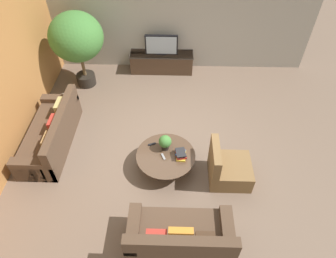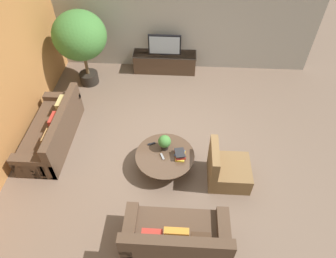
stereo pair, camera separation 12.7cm
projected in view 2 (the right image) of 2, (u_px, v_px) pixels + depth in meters
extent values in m
plane|color=brown|center=(169.00, 148.00, 6.55)|extent=(24.00, 24.00, 0.00)
cube|color=#A39E93|center=(176.00, 15.00, 7.76)|extent=(7.40, 0.12, 3.00)
cube|color=#B2753D|center=(1.00, 82.00, 5.75)|extent=(0.12, 7.40, 3.00)
cube|color=#473323|center=(165.00, 62.00, 8.43)|extent=(1.72, 0.48, 0.55)
cube|color=#2D2823|center=(165.00, 54.00, 8.24)|extent=(1.75, 0.50, 0.02)
cube|color=black|center=(165.00, 45.00, 8.03)|extent=(0.88, 0.08, 0.55)
cube|color=#99A8B7|center=(164.00, 45.00, 8.00)|extent=(0.81, 0.00, 0.50)
cube|color=black|center=(165.00, 53.00, 8.22)|extent=(0.26, 0.13, 0.02)
cylinder|color=black|center=(165.00, 166.00, 6.19)|extent=(0.65, 0.65, 0.02)
cylinder|color=black|center=(165.00, 161.00, 6.06)|extent=(0.10, 0.10, 0.37)
cylinder|color=#4C3828|center=(165.00, 155.00, 5.93)|extent=(1.18, 1.18, 0.02)
cube|color=#4C3828|center=(52.00, 134.00, 6.56)|extent=(0.84, 2.10, 0.42)
cube|color=#4C3828|center=(62.00, 121.00, 6.25)|extent=(0.16, 2.10, 0.42)
cube|color=#4C3828|center=(64.00, 104.00, 7.18)|extent=(0.84, 0.20, 0.54)
cube|color=#4C3828|center=(35.00, 167.00, 5.86)|extent=(0.84, 0.20, 0.54)
cube|color=tan|center=(62.00, 106.00, 6.63)|extent=(0.14, 0.39, 0.35)
cube|color=#B23328|center=(55.00, 122.00, 6.29)|extent=(0.14, 0.35, 0.33)
cube|color=olive|center=(47.00, 140.00, 5.95)|extent=(0.18, 0.34, 0.33)
cube|color=#4C3828|center=(176.00, 237.00, 4.92)|extent=(1.70, 0.84, 0.42)
cube|color=#4C3828|center=(176.00, 247.00, 4.38)|extent=(1.70, 0.16, 0.42)
cube|color=#4C3828|center=(223.00, 238.00, 4.85)|extent=(0.20, 0.84, 0.54)
cube|color=#4C3828|center=(131.00, 233.00, 4.91)|extent=(0.20, 0.84, 0.54)
cube|color=#422D1E|center=(200.00, 240.00, 4.53)|extent=(0.30, 0.14, 0.27)
cube|color=orange|center=(176.00, 238.00, 4.52)|extent=(0.38, 0.18, 0.36)
cube|color=#B23328|center=(152.00, 237.00, 4.56)|extent=(0.32, 0.15, 0.30)
cube|color=brown|center=(229.00, 172.00, 5.85)|extent=(0.80, 0.76, 0.40)
cube|color=brown|center=(214.00, 158.00, 5.55)|extent=(0.14, 0.76, 0.46)
cylinder|color=black|center=(89.00, 78.00, 8.12)|extent=(0.49, 0.49, 0.30)
cylinder|color=brown|center=(86.00, 65.00, 7.83)|extent=(0.08, 0.08, 0.51)
ellipsoid|color=#3D7533|center=(80.00, 35.00, 7.23)|extent=(1.31, 1.31, 1.18)
cylinder|color=black|center=(165.00, 147.00, 6.01)|extent=(0.15, 0.15, 0.10)
sphere|color=#3D7533|center=(165.00, 141.00, 5.90)|extent=(0.26, 0.26, 0.26)
cube|color=gold|center=(180.00, 156.00, 5.88)|extent=(0.20, 0.29, 0.04)
cube|color=#A32823|center=(180.00, 154.00, 5.86)|extent=(0.24, 0.31, 0.04)
cube|color=#2D4C84|center=(180.00, 153.00, 5.83)|extent=(0.20, 0.21, 0.03)
cube|color=#232326|center=(180.00, 153.00, 5.80)|extent=(0.23, 0.27, 0.02)
cube|color=black|center=(152.00, 144.00, 6.11)|extent=(0.16, 0.10, 0.02)
cube|color=gray|center=(162.00, 157.00, 5.88)|extent=(0.10, 0.16, 0.02)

